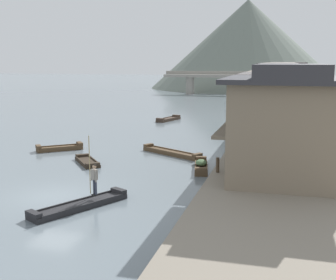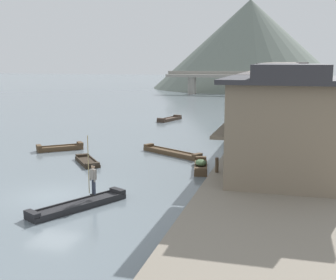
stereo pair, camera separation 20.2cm
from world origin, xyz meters
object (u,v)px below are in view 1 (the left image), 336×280
at_px(boat_moored_nearest, 172,153).
at_px(stone_bridge, 229,79).
at_px(boat_moored_third, 253,104).
at_px(boat_midriver_upstream, 87,162).
at_px(boatman_person, 94,176).
at_px(house_waterfront_tall, 278,100).
at_px(boat_moored_far, 201,166).
at_px(boat_midriver_drifting, 60,148).
at_px(house_waterfront_second, 277,108).
at_px(mooring_post_dock_near, 218,165).
at_px(house_waterfront_narrow, 287,94).
at_px(boat_moored_second, 168,119).
at_px(mooring_post_dock_mid, 232,144).
at_px(house_waterfront_nearest, 289,124).
at_px(boat_foreground_poled, 80,205).

relative_size(boat_moored_nearest, stone_bridge, 0.19).
relative_size(boat_moored_third, boat_midriver_upstream, 1.17).
bearing_deg(boatman_person, stone_bridge, 92.05).
relative_size(house_waterfront_tall, stone_bridge, 0.26).
bearing_deg(boat_moored_far, boat_midriver_drifting, 164.14).
bearing_deg(house_waterfront_second, mooring_post_dock_near, -111.97).
xyz_separation_m(boat_moored_nearest, mooring_post_dock_near, (4.76, -7.89, 1.13)).
xyz_separation_m(boat_moored_far, boat_midriver_drifting, (-12.32, 3.50, -0.08)).
height_order(boatman_person, house_waterfront_narrow, house_waterfront_narrow).
bearing_deg(boat_moored_second, house_waterfront_tall, -43.37).
distance_m(boat_moored_third, boat_midriver_drifting, 43.80).
height_order(boat_moored_far, house_waterfront_narrow, house_waterfront_narrow).
xyz_separation_m(boat_moored_second, stone_bridge, (1.86, 42.92, 3.10)).
bearing_deg(mooring_post_dock_mid, house_waterfront_tall, 70.06).
height_order(boat_moored_second, mooring_post_dock_near, mooring_post_dock_near).
xyz_separation_m(boat_midriver_upstream, house_waterfront_tall, (12.73, 11.22, 3.74)).
xyz_separation_m(boat_moored_far, house_waterfront_nearest, (5.47, -4.05, 3.60)).
relative_size(boat_moored_second, house_waterfront_second, 0.58).
relative_size(house_waterfront_nearest, house_waterfront_narrow, 0.88).
xyz_separation_m(boat_midriver_drifting, house_waterfront_narrow, (17.64, 15.06, 3.67)).
xyz_separation_m(boat_moored_far, stone_bridge, (-6.56, 66.22, 3.00)).
relative_size(boat_moored_nearest, house_waterfront_nearest, 0.73).
xyz_separation_m(boat_midriver_drifting, stone_bridge, (5.76, 62.71, 3.08)).
height_order(boat_moored_third, stone_bridge, stone_bridge).
height_order(boat_midriver_drifting, stone_bridge, stone_bridge).
relative_size(boat_moored_nearest, mooring_post_dock_mid, 6.10).
height_order(boat_midriver_drifting, mooring_post_dock_mid, mooring_post_dock_mid).
distance_m(boatman_person, boat_moored_third, 54.08).
distance_m(boat_moored_second, boat_moored_third, 23.79).
xyz_separation_m(boat_midriver_drifting, house_waterfront_tall, (16.92, 7.49, 3.68)).
bearing_deg(boat_midriver_upstream, house_waterfront_second, 17.27).
bearing_deg(house_waterfront_tall, boat_moored_far, -112.70).
relative_size(boat_foreground_poled, boat_moored_nearest, 0.98).
distance_m(boat_moored_third, mooring_post_dock_near, 49.26).
distance_m(house_waterfront_second, house_waterfront_tall, 7.24).
relative_size(boat_midriver_upstream, stone_bridge, 0.12).
height_order(boat_moored_second, boat_moored_third, boat_moored_second).
height_order(boat_foreground_poled, mooring_post_dock_near, mooring_post_dock_near).
height_order(mooring_post_dock_near, stone_bridge, stone_bridge).
distance_m(mooring_post_dock_mid, stone_bridge, 63.91).
height_order(boat_moored_third, mooring_post_dock_near, mooring_post_dock_near).
height_order(boat_midriver_upstream, house_waterfront_tall, house_waterfront_tall).
bearing_deg(house_waterfront_second, boat_moored_far, -141.18).
relative_size(boat_midriver_upstream, house_waterfront_nearest, 0.46).
distance_m(boatman_person, boat_moored_nearest, 12.68).
distance_m(boat_foreground_poled, boat_midriver_drifting, 15.06).
height_order(boat_moored_second, house_waterfront_narrow, house_waterfront_narrow).
bearing_deg(house_waterfront_nearest, boat_moored_far, 143.46).
bearing_deg(boat_moored_second, boat_moored_third, 69.03).
height_order(boat_moored_nearest, house_waterfront_tall, house_waterfront_tall).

